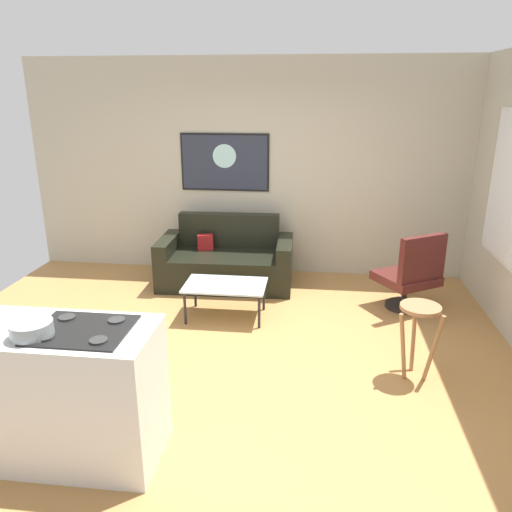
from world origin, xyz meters
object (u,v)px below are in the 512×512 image
couch (226,262)px  wall_painting (225,162)px  coffee_table (225,287)px  armchair (411,274)px  mixing_bowl (32,330)px  bar_stool (419,321)px

couch → wall_painting: bearing=100.0°
couch → coffee_table: size_ratio=1.92×
coffee_table → wall_painting: size_ratio=0.75×
couch → armchair: (2.20, -0.56, 0.14)m
couch → wall_painting: wall_painting is taller
mixing_bowl → armchair: bearing=45.3°
mixing_bowl → bar_stool: bearing=28.1°
couch → bar_stool: bearing=-44.7°
couch → armchair: bearing=-14.3°
wall_painting → mixing_bowl: bearing=-97.2°
couch → bar_stool: (2.01, -1.99, 0.24)m
coffee_table → couch: bearing=99.6°
armchair → coffee_table: bearing=-168.0°
wall_painting → bar_stool: bearing=-50.3°
coffee_table → bar_stool: 2.10m
coffee_table → armchair: armchair is taller
couch → mixing_bowl: bearing=-99.9°
coffee_table → bar_stool: bearing=-28.4°
couch → bar_stool: size_ratio=2.53×
coffee_table → mixing_bowl: (-0.76, -2.39, 0.64)m
coffee_table → wall_painting: 1.93m
coffee_table → wall_painting: bearing=99.7°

